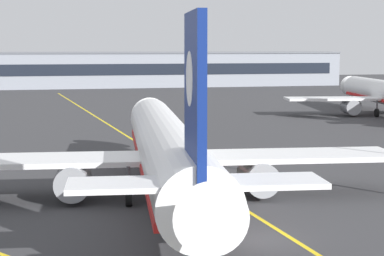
% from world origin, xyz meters
% --- Properties ---
extents(ground_plane, '(400.00, 400.00, 0.00)m').
position_xyz_m(ground_plane, '(0.00, 0.00, 0.00)').
color(ground_plane, '#353538').
extents(taxiway_centreline, '(11.64, 179.66, 0.01)m').
position_xyz_m(taxiway_centreline, '(0.00, 30.00, 0.00)').
color(taxiway_centreline, yellow).
rests_on(taxiway_centreline, ground).
extents(airliner_foreground, '(32.34, 41.49, 11.65)m').
position_xyz_m(airliner_foreground, '(-2.70, 10.77, 3.37)').
color(airliner_foreground, white).
rests_on(airliner_foreground, ground).
extents(safety_cone_by_nose_gear, '(0.44, 0.44, 0.55)m').
position_xyz_m(safety_cone_by_nose_gear, '(-2.39, 27.37, 0.26)').
color(safety_cone_by_nose_gear, orange).
rests_on(safety_cone_by_nose_gear, ground).
extents(terminal_building, '(145.88, 12.40, 9.02)m').
position_xyz_m(terminal_building, '(-3.42, 139.94, 4.52)').
color(terminal_building, gray).
rests_on(terminal_building, ground).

